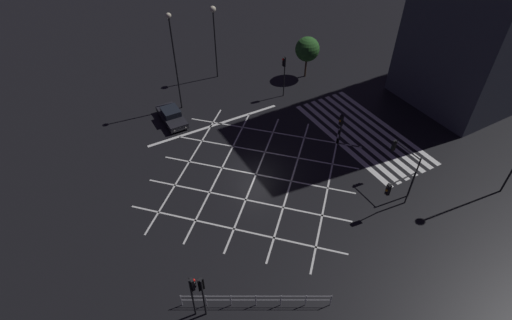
% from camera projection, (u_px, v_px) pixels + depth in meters
% --- Properties ---
extents(ground_plane, '(200.00, 200.00, 0.00)m').
position_uv_depth(ground_plane, '(256.00, 174.00, 32.55)').
color(ground_plane, black).
extents(road_markings, '(19.79, 24.10, 0.01)m').
position_uv_depth(road_markings, '(324.00, 144.00, 35.47)').
color(road_markings, silver).
rests_on(road_markings, ground_plane).
extents(traffic_light_sw_main, '(2.77, 0.36, 3.86)m').
position_uv_depth(traffic_light_sw_main, '(403.00, 157.00, 29.79)').
color(traffic_light_sw_main, black).
rests_on(traffic_light_sw_main, ground_plane).
extents(traffic_light_nw_main, '(0.39, 0.36, 3.55)m').
position_uv_depth(traffic_light_nw_main, '(202.00, 290.00, 21.92)').
color(traffic_light_nw_main, black).
rests_on(traffic_light_nw_main, ground_plane).
extents(traffic_light_sw_cross, '(0.36, 2.73, 3.24)m').
position_uv_depth(traffic_light_sw_cross, '(397.00, 187.00, 28.07)').
color(traffic_light_sw_cross, black).
rests_on(traffic_light_sw_cross, ground_plane).
extents(traffic_light_nw_cross, '(0.36, 0.39, 3.60)m').
position_uv_depth(traffic_light_nw_cross, '(193.00, 290.00, 21.87)').
color(traffic_light_nw_cross, black).
rests_on(traffic_light_nw_cross, ground_plane).
extents(traffic_light_median_south, '(0.36, 0.39, 3.43)m').
position_uv_depth(traffic_light_median_south, '(341.00, 125.00, 33.53)').
color(traffic_light_median_south, black).
rests_on(traffic_light_median_south, ground_plane).
extents(traffic_light_se_cross, '(0.36, 0.39, 4.38)m').
position_uv_depth(traffic_light_se_cross, '(284.00, 69.00, 39.43)').
color(traffic_light_se_cross, black).
rests_on(traffic_light_se_cross, ground_plane).
extents(street_lamp_east, '(0.48, 0.48, 9.54)m').
position_uv_depth(street_lamp_east, '(173.00, 48.00, 35.65)').
color(street_lamp_east, black).
rests_on(street_lamp_east, ground_plane).
extents(street_lamp_far, '(0.64, 0.64, 7.84)m').
position_uv_depth(street_lamp_far, '(214.00, 23.00, 40.43)').
color(street_lamp_far, black).
rests_on(street_lamp_far, ground_plane).
extents(street_tree_near, '(2.60, 2.60, 4.54)m').
position_uv_depth(street_tree_near, '(307.00, 49.00, 42.43)').
color(street_tree_near, '#473323').
rests_on(street_tree_near, ground_plane).
extents(waiting_car, '(4.31, 1.73, 1.27)m').
position_uv_depth(waiting_car, '(172.00, 116.00, 37.77)').
color(waiting_car, black).
rests_on(waiting_car, ground_plane).
extents(pedestrian_railing, '(4.41, 7.78, 1.05)m').
position_uv_depth(pedestrian_railing, '(256.00, 299.00, 23.52)').
color(pedestrian_railing, '#B7B7BC').
rests_on(pedestrian_railing, ground_plane).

